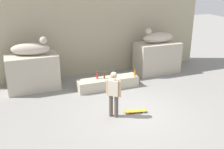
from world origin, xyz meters
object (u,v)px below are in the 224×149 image
Objects in this scene: statue_reclining_left at (31,48)px; statue_reclining_right at (158,37)px; skater at (114,92)px; bottle_orange at (135,73)px; bottle_red at (97,76)px; bottle_brown at (104,76)px; skateboard at (135,111)px.

statue_reclining_right is at bearing 13.82° from statue_reclining_left.
skater is 2.95m from bottle_orange.
statue_reclining_left and statue_reclining_right have the same top height.
statue_reclining_right reaches higher than bottle_red.
bottle_brown is at bearing 119.74° from skater.
skater is (-3.68, -3.52, -0.90)m from statue_reclining_right.
skateboard is 2.74m from bottle_red.
bottle_brown is at bearing -6.36° from statue_reclining_left.
statue_reclining_right reaches higher than bottle_orange.
skater reaches higher than bottle_red.
statue_reclining_left reaches higher than skateboard.
bottle_brown is 0.95× the size of bottle_orange.
bottle_orange is (-1.80, -1.27, -1.23)m from statue_reclining_right.
bottle_orange is at bearing -9.22° from bottle_brown.
skateboard is (0.84, -0.04, -0.86)m from skater.
skateboard is at bearing 53.22° from statue_reclining_right.
bottle_red is at bearing -6.33° from statue_reclining_left.
statue_reclining_right reaches higher than skater.
bottle_red reaches higher than bottle_orange.
skateboard is 2.75× the size of bottle_brown.
bottle_orange is at bearing 76.81° from skateboard.
bottle_brown is 0.91× the size of bottle_red.
bottle_brown is 1.37m from bottle_orange.
statue_reclining_right is 5.17m from skater.
bottle_red is at bearing 126.66° from skater.
skater is 1.20m from skateboard.
bottle_brown is (2.84, -1.04, -1.24)m from statue_reclining_left.
statue_reclining_right is 5.39× the size of bottle_brown.
skateboard is 2.51× the size of bottle_red.
statue_reclining_right reaches higher than bottle_brown.
bottle_brown is at bearing 20.30° from statue_reclining_right.
bottle_red is (0.23, 2.57, -0.32)m from skater.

